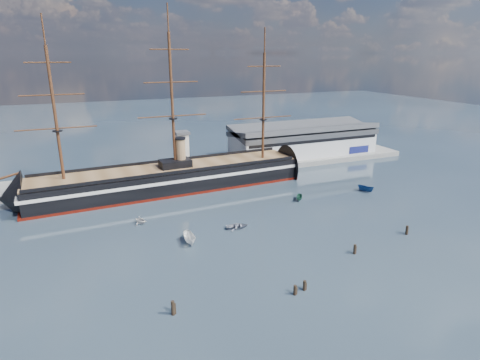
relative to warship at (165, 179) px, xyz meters
name	(u,v)px	position (x,y,z in m)	size (l,w,h in m)	color
ground	(203,208)	(6.70, -20.00, -4.04)	(600.00, 600.00, 0.00)	#23313E
quay	(199,173)	(16.70, 16.00, -4.04)	(180.00, 18.00, 2.00)	slate
warehouse	(303,140)	(64.70, 20.00, 3.95)	(63.00, 21.00, 11.60)	#B7BABC
quay_tower	(183,151)	(9.70, 13.00, 5.72)	(5.00, 5.00, 15.00)	silver
warship	(165,179)	(0.00, 0.00, 0.00)	(113.27, 20.75, 53.94)	black
motorboat_a	(190,243)	(-3.20, -40.78, -4.04)	(7.56, 2.77, 3.03)	white
motorboat_b	(237,228)	(10.63, -37.08, -4.04)	(3.68, 1.47, 1.72)	gray
motorboat_c	(299,200)	(36.32, -25.31, -4.04)	(5.22, 1.91, 2.09)	#1B4B37
motorboat_d	(141,224)	(-12.22, -24.28, -4.04)	(6.46, 2.80, 2.37)	silver
motorboat_f	(365,192)	(60.77, -26.52, -4.04)	(6.35, 2.33, 2.54)	navy
piling_near_left	(173,315)	(-13.47, -66.32, -4.04)	(0.64, 0.64, 3.44)	black
piling_near_mid	(295,295)	(9.23, -69.24, -4.04)	(0.64, 0.64, 2.70)	black
piling_near_right	(354,254)	(29.96, -60.33, -4.04)	(0.64, 0.64, 3.04)	black
piling_far_right	(406,234)	(48.60, -57.02, -4.04)	(0.64, 0.64, 3.08)	black
piling_extra	(304,290)	(11.70, -68.60, -4.04)	(0.64, 0.64, 2.77)	black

